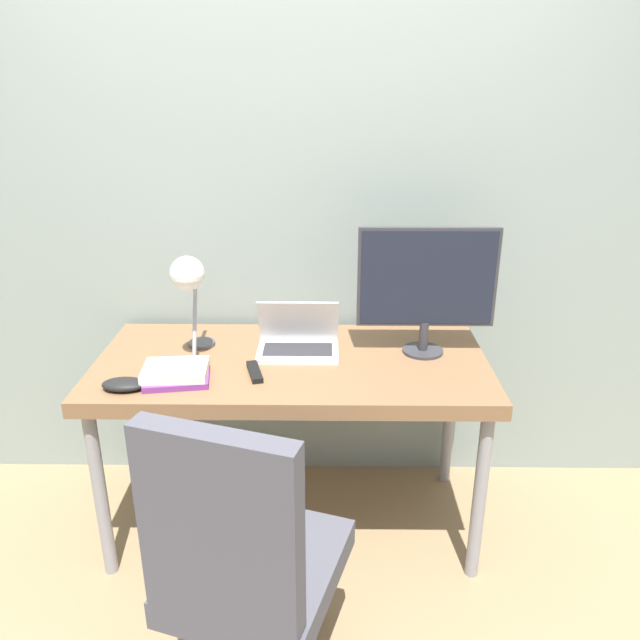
# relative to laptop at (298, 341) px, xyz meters

# --- Properties ---
(ground_plane) EXTENTS (12.00, 12.00, 0.00)m
(ground_plane) POSITION_rel_laptop_xyz_m (-0.02, -0.44, -0.82)
(ground_plane) COLOR #937A56
(wall_back) EXTENTS (8.00, 0.05, 2.60)m
(wall_back) POSITION_rel_laptop_xyz_m (-0.02, 0.36, 0.48)
(wall_back) COLOR gray
(wall_back) RESTS_ON ground_plane
(desk) EXTENTS (1.53, 0.73, 0.78)m
(desk) POSITION_rel_laptop_xyz_m (-0.02, -0.07, -0.11)
(desk) COLOR brown
(desk) RESTS_ON ground_plane
(laptop) EXTENTS (0.32, 0.21, 0.21)m
(laptop) POSITION_rel_laptop_xyz_m (0.00, 0.00, 0.00)
(laptop) COLOR silver
(laptop) RESTS_ON desk
(monitor) EXTENTS (0.54, 0.16, 0.51)m
(monitor) POSITION_rel_laptop_xyz_m (0.50, 0.00, 0.25)
(monitor) COLOR #333338
(monitor) RESTS_ON desk
(desk_lamp) EXTENTS (0.13, 0.28, 0.42)m
(desk_lamp) POSITION_rel_laptop_xyz_m (-0.40, -0.09, 0.28)
(desk_lamp) COLOR #4C4C51
(desk_lamp) RESTS_ON desk
(office_chair) EXTENTS (0.58, 0.61, 1.05)m
(office_chair) POSITION_rel_laptop_xyz_m (-0.11, -0.94, -0.25)
(office_chair) COLOR black
(office_chair) RESTS_ON ground_plane
(book_stack) EXTENTS (0.25, 0.21, 0.05)m
(book_stack) POSITION_rel_laptop_xyz_m (-0.43, -0.26, -0.02)
(book_stack) COLOR #753384
(book_stack) RESTS_ON desk
(tv_remote) EXTENTS (0.08, 0.17, 0.02)m
(tv_remote) POSITION_rel_laptop_xyz_m (-0.15, -0.21, -0.03)
(tv_remote) COLOR black
(tv_remote) RESTS_ON desk
(game_controller) EXTENTS (0.16, 0.09, 0.04)m
(game_controller) POSITION_rel_laptop_xyz_m (-0.60, -0.33, -0.02)
(game_controller) COLOR black
(game_controller) RESTS_ON desk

